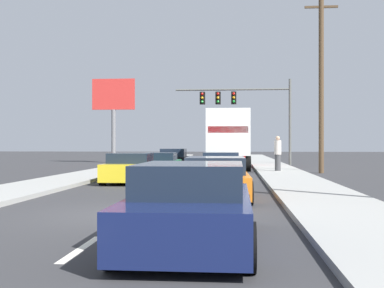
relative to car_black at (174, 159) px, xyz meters
The scene contains 15 objects.
ground_plane 2.47m from the car_black, 37.85° to the left, with size 140.00×140.00×0.00m, color #333335.
sidewalk_right 7.60m from the car_black, 27.72° to the right, with size 2.54×80.00×0.14m, color #9E9E99.
sidewalk_left 4.61m from the car_black, 129.68° to the right, with size 2.54×80.00×0.14m, color #9E9E99.
lane_markings 3.07m from the car_black, 51.07° to the right, with size 0.14×62.00×0.01m.
car_black is the anchor object (origin of this frame).
car_green 7.91m from the car_black, 88.07° to the right, with size 1.95×4.33×1.14m.
car_yellow 14.13m from the car_black, 90.15° to the right, with size 2.02×4.23×1.23m.
box_truck 4.93m from the car_black, 36.40° to the right, with size 2.76×8.81×3.58m.
car_silver 12.70m from the car_black, 73.58° to the right, with size 1.95×4.28×1.24m.
car_orange 20.28m from the car_black, 79.60° to the right, with size 2.10×4.57×1.22m.
car_navy 27.17m from the car_black, 82.49° to the right, with size 1.92×4.50×1.30m.
traffic_signal_mast 7.48m from the car_black, 45.05° to the left, with size 8.89×0.69×6.58m.
utility_pole_mid 11.92m from the car_black, 36.00° to the right, with size 1.80×0.28×9.74m.
roadside_billboard 10.36m from the car_black, 129.61° to the left, with size 3.63×0.36×7.11m.
pedestrian_near_corner 9.49m from the car_black, 46.14° to the right, with size 0.38×0.38×1.90m.
Camera 1 is at (2.34, -11.41, 1.60)m, focal length 47.62 mm.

